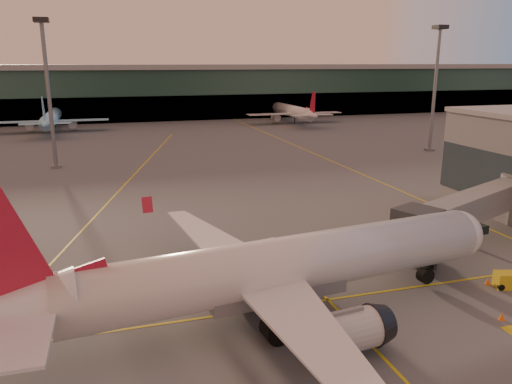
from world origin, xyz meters
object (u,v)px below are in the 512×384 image
object	(u,v)px
catering_truck	(254,267)
pushback_tug	(405,248)
main_airplane	(272,270)
gpu_cart	(509,280)

from	to	relation	value
catering_truck	pushback_tug	distance (m)	17.08
main_airplane	pushback_tug	size ratio (longest dim) A/B	11.95
catering_truck	gpu_cart	world-z (taller)	catering_truck
catering_truck	pushback_tug	size ratio (longest dim) A/B	1.66
catering_truck	pushback_tug	xyz separation A→B (m)	(16.58, 3.77, -1.65)
catering_truck	pushback_tug	world-z (taller)	catering_truck
catering_truck	gpu_cart	bearing A→B (deg)	-27.71
main_airplane	catering_truck	xyz separation A→B (m)	(0.08, 4.69, -1.65)
main_airplane	pushback_tug	bearing A→B (deg)	19.82
main_airplane	gpu_cart	world-z (taller)	main_airplane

